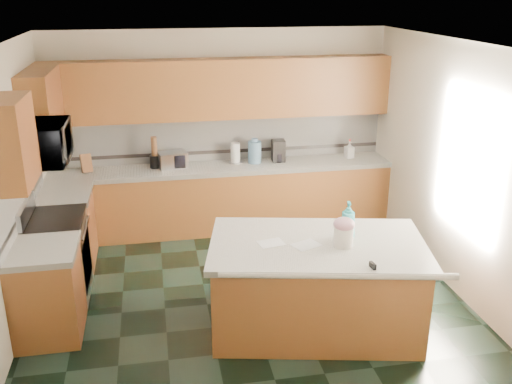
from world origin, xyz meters
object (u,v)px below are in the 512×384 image
object	(u,v)px
coffee_maker	(278,151)
treat_jar	(343,237)
knife_block	(86,163)
soap_bottle_island	(348,220)
island_base	(316,288)
toaster_oven	(172,160)
island_top	(318,245)

from	to	relation	value
coffee_maker	treat_jar	bearing A→B (deg)	-87.47
treat_jar	coffee_maker	xyz separation A→B (m)	(0.00, 2.79, 0.05)
treat_jar	knife_block	bearing A→B (deg)	154.33
soap_bottle_island	coffee_maker	world-z (taller)	soap_bottle_island
knife_block	island_base	bearing A→B (deg)	-63.63
treat_jar	knife_block	size ratio (longest dim) A/B	0.79
island_base	treat_jar	distance (m)	0.63
toaster_oven	treat_jar	bearing A→B (deg)	-74.45
island_base	coffee_maker	world-z (taller)	coffee_maker
island_top	soap_bottle_island	distance (m)	0.38
island_base	toaster_oven	xyz separation A→B (m)	(-1.24, 2.65, 0.60)
island_top	toaster_oven	bearing A→B (deg)	126.90
knife_block	toaster_oven	xyz separation A→B (m)	(1.11, 0.00, -0.01)
island_base	knife_block	xyz separation A→B (m)	(-2.35, 2.65, 0.61)
toaster_oven	knife_block	bearing A→B (deg)	167.82
toaster_oven	coffee_maker	world-z (taller)	coffee_maker
coffee_maker	toaster_oven	bearing A→B (deg)	-176.21
soap_bottle_island	knife_block	bearing A→B (deg)	144.92
island_top	treat_jar	bearing A→B (deg)	-15.59
soap_bottle_island	treat_jar	bearing A→B (deg)	-111.67
island_base	knife_block	bearing A→B (deg)	143.43
island_base	soap_bottle_island	distance (m)	0.74
treat_jar	knife_block	xyz separation A→B (m)	(-2.57, 2.76, 0.03)
island_base	toaster_oven	bearing A→B (deg)	126.90
island_top	treat_jar	distance (m)	0.27
island_top	knife_block	size ratio (longest dim) A/B	8.48
island_base	knife_block	world-z (taller)	knife_block
island_top	coffee_maker	world-z (taller)	coffee_maker
knife_block	coffee_maker	xyz separation A→B (m)	(2.57, 0.03, 0.03)
island_base	coffee_maker	size ratio (longest dim) A/B	6.56
island_top	treat_jar	size ratio (longest dim) A/B	10.75
treat_jar	toaster_oven	xyz separation A→B (m)	(-1.45, 2.76, 0.01)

